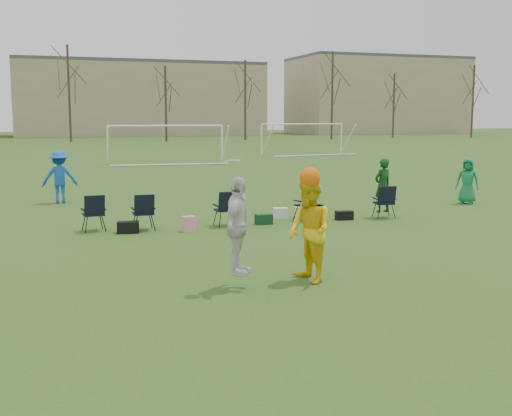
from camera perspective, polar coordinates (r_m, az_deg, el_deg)
name	(u,v)px	position (r m, az deg, el deg)	size (l,w,h in m)	color
ground	(304,310)	(10.08, 4.32, -8.99)	(260.00, 260.00, 0.00)	#31571B
fielder_blue	(60,177)	(23.14, -17.07, 2.66)	(1.17, 0.67, 1.82)	blue
fielder_green_far	(467,181)	(23.11, 18.28, 2.29)	(0.76, 0.50, 1.56)	#147549
center_contest	(284,228)	(11.30, 2.54, -1.77)	(2.20, 1.08, 2.26)	silver
sideline_setup	(261,205)	(17.87, 0.41, 0.27)	(8.97, 1.54, 1.75)	#103D16
goal_mid	(166,133)	(41.61, -8.00, 6.60)	(7.40, 0.63, 2.46)	white
goal_right	(303,130)	(50.88, 4.18, 6.92)	(7.35, 1.14, 2.46)	white
tree_line	(72,98)	(78.83, -16.03, 9.35)	(110.28, 3.28, 11.40)	#382B21
building_row	(106,97)	(105.43, -13.20, 9.54)	(126.00, 16.00, 13.00)	tan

